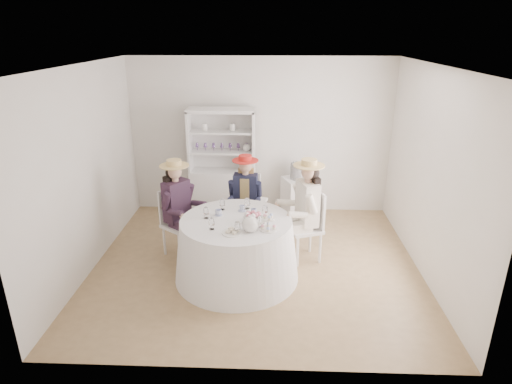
{
  "coord_description": "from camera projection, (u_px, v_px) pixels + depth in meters",
  "views": [
    {
      "loc": [
        0.21,
        -5.27,
        3.11
      ],
      "look_at": [
        0.0,
        0.1,
        1.05
      ],
      "focal_mm": 30.0,
      "sensor_mm": 36.0,
      "label": 1
    }
  ],
  "objects": [
    {
      "name": "hutch",
      "position": [
        223.0,
        179.0,
        7.42
      ],
      "size": [
        1.24,
        0.73,
        1.89
      ],
      "rotation": [
        0.0,
        0.0,
        0.3
      ],
      "color": "silver",
      "rests_on": "ground"
    },
    {
      "name": "guest_left",
      "position": [
        178.0,
        203.0,
        6.03
      ],
      "size": [
        0.62,
        0.59,
        1.44
      ],
      "rotation": [
        0.0,
        0.0,
        0.93
      ],
      "color": "silver",
      "rests_on": "ground"
    },
    {
      "name": "guest_mid",
      "position": [
        245.0,
        194.0,
        6.44
      ],
      "size": [
        0.5,
        0.52,
        1.38
      ],
      "rotation": [
        0.0,
        0.0,
        -0.08
      ],
      "color": "silver",
      "rests_on": "ground"
    },
    {
      "name": "stemware_set",
      "position": [
        236.0,
        215.0,
        5.43
      ],
      "size": [
        0.83,
        0.84,
        0.15
      ],
      "color": "white",
      "rests_on": "tea_table"
    },
    {
      "name": "cupcake_stand",
      "position": [
        268.0,
        224.0,
        5.16
      ],
      "size": [
        0.21,
        0.21,
        0.2
      ],
      "rotation": [
        0.0,
        0.0,
        0.2
      ],
      "color": "white",
      "rests_on": "tea_table"
    },
    {
      "name": "ceiling",
      "position": [
        256.0,
        65.0,
        5.08
      ],
      "size": [
        4.5,
        4.5,
        0.0
      ],
      "primitive_type": "plane",
      "rotation": [
        3.14,
        0.0,
        0.0
      ],
      "color": "white",
      "rests_on": "wall_back"
    },
    {
      "name": "flower_bowl",
      "position": [
        251.0,
        220.0,
        5.4
      ],
      "size": [
        0.23,
        0.23,
        0.05
      ],
      "primitive_type": "imported",
      "rotation": [
        0.0,
        0.0,
        0.26
      ],
      "color": "white",
      "rests_on": "tea_table"
    },
    {
      "name": "teacup_b",
      "position": [
        242.0,
        209.0,
        5.71
      ],
      "size": [
        0.09,
        0.09,
        0.07
      ],
      "primitive_type": "imported",
      "rotation": [
        0.0,
        0.0,
        -0.25
      ],
      "color": "white",
      "rests_on": "tea_table"
    },
    {
      "name": "guest_right",
      "position": [
        306.0,
        205.0,
        5.88
      ],
      "size": [
        0.61,
        0.56,
        1.49
      ],
      "rotation": [
        0.0,
        0.0,
        -1.23
      ],
      "color": "silver",
      "rests_on": "ground"
    },
    {
      "name": "side_table",
      "position": [
        297.0,
        198.0,
        7.44
      ],
      "size": [
        0.59,
        0.59,
        0.71
      ],
      "primitive_type": "cube",
      "rotation": [
        0.0,
        0.0,
        0.38
      ],
      "color": "silver",
      "rests_on": "ground"
    },
    {
      "name": "hatbox",
      "position": [
        298.0,
        171.0,
        7.27
      ],
      "size": [
        0.3,
        0.3,
        0.27
      ],
      "primitive_type": "cylinder",
      "rotation": [
        0.0,
        0.0,
        -0.1
      ],
      "color": "black",
      "rests_on": "side_table"
    },
    {
      "name": "teacup_c",
      "position": [
        254.0,
        212.0,
        5.62
      ],
      "size": [
        0.09,
        0.09,
        0.06
      ],
      "primitive_type": "imported",
      "rotation": [
        0.0,
        0.0,
        0.26
      ],
      "color": "white",
      "rests_on": "tea_table"
    },
    {
      "name": "sandwich_plate",
      "position": [
        232.0,
        232.0,
        5.1
      ],
      "size": [
        0.25,
        0.25,
        0.06
      ],
      "rotation": [
        0.0,
        0.0,
        -0.29
      ],
      "color": "white",
      "rests_on": "tea_table"
    },
    {
      "name": "teacup_a",
      "position": [
        218.0,
        213.0,
        5.57
      ],
      "size": [
        0.1,
        0.1,
        0.07
      ],
      "primitive_type": "imported",
      "rotation": [
        0.0,
        0.0,
        -0.06
      ],
      "color": "white",
      "rests_on": "tea_table"
    },
    {
      "name": "wall_back",
      "position": [
        260.0,
        137.0,
        7.42
      ],
      "size": [
        4.5,
        0.0,
        4.5
      ],
      "primitive_type": "plane",
      "rotation": [
        1.57,
        0.0,
        0.0
      ],
      "color": "silver",
      "rests_on": "ground"
    },
    {
      "name": "tea_table",
      "position": [
        237.0,
        249.0,
        5.6
      ],
      "size": [
        1.64,
        1.64,
        0.83
      ],
      "rotation": [
        0.0,
        0.0,
        -0.06
      ],
      "color": "white",
      "rests_on": "ground"
    },
    {
      "name": "table_teapot",
      "position": [
        250.0,
        224.0,
        5.12
      ],
      "size": [
        0.28,
        0.2,
        0.21
      ],
      "rotation": [
        0.0,
        0.0,
        -0.37
      ],
      "color": "white",
      "rests_on": "tea_table"
    },
    {
      "name": "wall_front",
      "position": [
        246.0,
        246.0,
        3.69
      ],
      "size": [
        4.5,
        0.0,
        4.5
      ],
      "primitive_type": "plane",
      "rotation": [
        -1.57,
        0.0,
        0.0
      ],
      "color": "silver",
      "rests_on": "ground"
    },
    {
      "name": "ground",
      "position": [
        256.0,
        264.0,
        6.04
      ],
      "size": [
        4.5,
        4.5,
        0.0
      ],
      "primitive_type": "plane",
      "color": "olive",
      "rests_on": "ground"
    },
    {
      "name": "flower_arrangement",
      "position": [
        253.0,
        216.0,
        5.37
      ],
      "size": [
        0.17,
        0.18,
        0.07
      ],
      "rotation": [
        0.0,
        0.0,
        0.13
      ],
      "color": "#D76B80",
      "rests_on": "tea_table"
    },
    {
      "name": "wall_right",
      "position": [
        431.0,
        175.0,
        5.47
      ],
      "size": [
        0.0,
        4.5,
        4.5
      ],
      "primitive_type": "plane",
      "rotation": [
        1.57,
        0.0,
        -1.57
      ],
      "color": "silver",
      "rests_on": "ground"
    },
    {
      "name": "spare_chair",
      "position": [
        250.0,
        200.0,
        6.79
      ],
      "size": [
        0.53,
        0.53,
        1.06
      ],
      "rotation": [
        0.0,
        0.0,
        2.89
      ],
      "color": "silver",
      "rests_on": "ground"
    },
    {
      "name": "wall_left",
      "position": [
        86.0,
        171.0,
        5.64
      ],
      "size": [
        0.0,
        4.5,
        4.5
      ],
      "primitive_type": "plane",
      "rotation": [
        1.57,
        0.0,
        1.57
      ],
      "color": "silver",
      "rests_on": "ground"
    }
  ]
}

